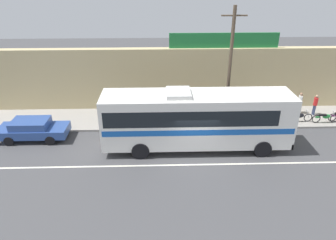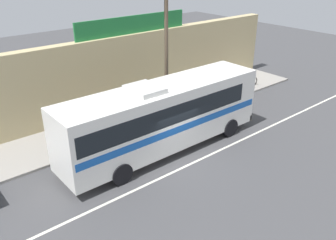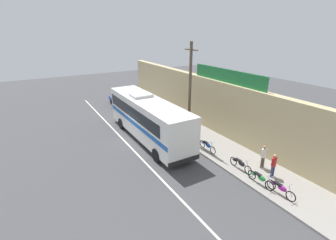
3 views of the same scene
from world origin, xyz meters
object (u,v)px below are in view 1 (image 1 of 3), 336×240
pedestrian_by_curb (315,103)px  pedestrian_near_shop (188,106)px  motorcycle_orange (255,118)px  intercity_bus (195,117)px  utility_pole (230,68)px  parked_car (33,129)px  motorcycle_blue (299,116)px  motorcycle_black (325,117)px  pedestrian_far_left (300,101)px

pedestrian_by_curb → pedestrian_near_shop: 9.56m
pedestrian_by_curb → motorcycle_orange: bearing=-164.6°
intercity_bus → utility_pole: size_ratio=1.41×
parked_car → motorcycle_orange: parked_car is taller
intercity_bus → motorcycle_orange: intercity_bus is taller
motorcycle_blue → intercity_bus: bearing=-158.7°
pedestrian_by_curb → pedestrian_near_shop: size_ratio=0.99×
intercity_bus → motorcycle_black: (9.67, 2.84, -1.50)m
motorcycle_blue → motorcycle_black: same height
pedestrian_far_left → utility_pole: bearing=-162.4°
parked_car → utility_pole: size_ratio=0.55×
utility_pole → motorcycle_black: size_ratio=4.16×
intercity_bus → parked_car: bearing=172.5°
motorcycle_blue → pedestrian_by_curb: bearing=35.3°
intercity_bus → motorcycle_blue: bearing=21.3°
intercity_bus → parked_car: size_ratio=2.55×
motorcycle_blue → pedestrian_near_shop: size_ratio=1.20×
motorcycle_black → pedestrian_by_curb: pedestrian_by_curb is taller
motorcycle_orange → pedestrian_near_shop: size_ratio=1.17×
parked_car → motorcycle_orange: 15.12m
parked_car → motorcycle_black: size_ratio=2.30×
utility_pole → pedestrian_by_curb: (7.07, 1.59, -3.23)m
parked_car → motorcycle_blue: (18.29, 1.69, -0.17)m
intercity_bus → pedestrian_near_shop: 4.18m
parked_car → motorcycle_blue: parked_car is taller
motorcycle_blue → pedestrian_by_curb: pedestrian_by_curb is taller
motorcycle_orange → motorcycle_black: bearing=-0.3°
motorcycle_orange → pedestrian_far_left: 4.22m
pedestrian_near_shop → pedestrian_far_left: bearing=3.2°
pedestrian_far_left → motorcycle_blue: bearing=-111.9°
utility_pole → pedestrian_by_curb: size_ratio=5.04×
pedestrian_far_left → pedestrian_near_shop: (-8.52, -0.48, -0.03)m
motorcycle_orange → pedestrian_far_left: (3.84, 1.66, 0.54)m
parked_car → motorcycle_blue: size_ratio=2.30×
motorcycle_blue → pedestrian_far_left: size_ratio=1.17×
motorcycle_black → motorcycle_blue: bearing=173.2°
intercity_bus → motorcycle_orange: 5.64m
motorcycle_black → pedestrian_near_shop: size_ratio=1.20×
motorcycle_orange → pedestrian_near_shop: pedestrian_near_shop is taller
parked_car → motorcycle_black: (20.09, 1.48, -0.17)m
utility_pole → pedestrian_far_left: (6.03, 1.91, -3.19)m
pedestrian_near_shop → motorcycle_blue: bearing=-7.2°
motorcycle_black → pedestrian_far_left: 2.15m
intercity_bus → pedestrian_by_curb: intercity_bus is taller
intercity_bus → pedestrian_far_left: bearing=28.2°
parked_car → pedestrian_near_shop: bearing=14.6°
motorcycle_black → pedestrian_by_curb: size_ratio=1.21×
utility_pole → pedestrian_by_curb: 7.93m
parked_car → pedestrian_by_curb: 20.13m
parked_car → pedestrian_by_curb: size_ratio=2.79×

